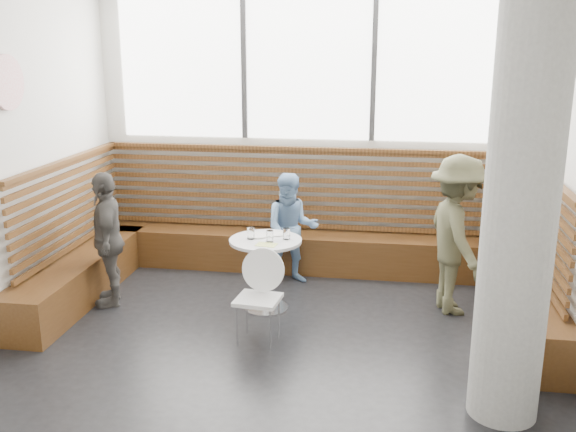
% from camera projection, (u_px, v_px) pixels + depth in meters
% --- Properties ---
extents(room, '(5.00, 5.00, 3.20)m').
position_uv_depth(room, '(269.00, 176.00, 5.19)').
color(room, silver).
rests_on(room, ground).
extents(booth, '(5.00, 2.50, 1.44)m').
position_uv_depth(booth, '(299.00, 249.00, 7.18)').
color(booth, '#412610').
rests_on(booth, ground).
extents(concrete_column, '(0.50, 0.50, 3.20)m').
position_uv_depth(concrete_column, '(521.00, 203.00, 4.33)').
color(concrete_column, gray).
rests_on(concrete_column, ground).
extents(wall_art, '(0.03, 0.50, 0.50)m').
position_uv_depth(wall_art, '(7.00, 82.00, 5.75)').
color(wall_art, white).
rests_on(wall_art, room).
extents(cafe_table, '(0.73, 0.73, 0.75)m').
position_uv_depth(cafe_table, '(266.00, 259.00, 6.45)').
color(cafe_table, silver).
rests_on(cafe_table, ground).
extents(cafe_chair, '(0.40, 0.39, 0.84)m').
position_uv_depth(cafe_chair, '(259.00, 289.00, 5.81)').
color(cafe_chair, white).
rests_on(cafe_chair, ground).
extents(adult_man, '(0.83, 1.15, 1.60)m').
position_uv_depth(adult_man, '(457.00, 235.00, 6.35)').
color(adult_man, '#4B4A32').
rests_on(adult_man, ground).
extents(child_back, '(0.69, 0.59, 1.26)m').
position_uv_depth(child_back, '(291.00, 229.00, 7.17)').
color(child_back, '#6F95C1').
rests_on(child_back, ground).
extents(child_left, '(0.61, 0.89, 1.40)m').
position_uv_depth(child_left, '(108.00, 239.00, 6.57)').
color(child_left, '#494642').
rests_on(child_left, ground).
extents(plate_near, '(0.21, 0.21, 0.01)m').
position_uv_depth(plate_near, '(258.00, 236.00, 6.49)').
color(plate_near, white).
rests_on(plate_near, cafe_table).
extents(plate_far, '(0.19, 0.19, 0.01)m').
position_uv_depth(plate_far, '(277.00, 234.00, 6.55)').
color(plate_far, white).
rests_on(plate_far, cafe_table).
extents(glass_left, '(0.08, 0.08, 0.12)m').
position_uv_depth(glass_left, '(251.00, 233.00, 6.39)').
color(glass_left, white).
rests_on(glass_left, cafe_table).
extents(glass_mid, '(0.07, 0.07, 0.11)m').
position_uv_depth(glass_mid, '(270.00, 236.00, 6.31)').
color(glass_mid, white).
rests_on(glass_mid, cafe_table).
extents(glass_right, '(0.07, 0.07, 0.11)m').
position_uv_depth(glass_right, '(286.00, 234.00, 6.39)').
color(glass_right, white).
rests_on(glass_right, cafe_table).
extents(menu_card, '(0.21, 0.16, 0.00)m').
position_uv_depth(menu_card, '(266.00, 245.00, 6.22)').
color(menu_card, '#A5C64C').
rests_on(menu_card, cafe_table).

